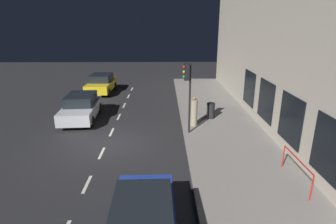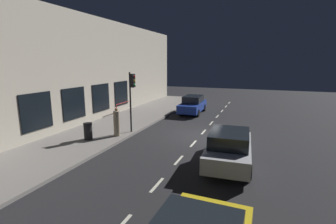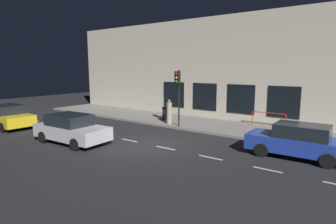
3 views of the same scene
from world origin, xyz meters
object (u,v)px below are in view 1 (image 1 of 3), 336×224
(traffic_light, at_px, (188,81))
(parked_car_0, at_px, (81,107))
(parked_car_1, at_px, (101,84))
(pedestrian_0, at_px, (194,112))
(trash_bin, at_px, (211,111))

(traffic_light, xyz_separation_m, parked_car_0, (-6.43, 2.67, -2.21))
(parked_car_0, height_order, parked_car_1, same)
(traffic_light, xyz_separation_m, pedestrian_0, (0.50, 1.09, -2.05))
(pedestrian_0, bearing_deg, parked_car_0, -2.36)
(parked_car_1, bearing_deg, parked_car_0, 93.37)
(pedestrian_0, bearing_deg, trash_bin, -123.60)
(parked_car_1, relative_size, pedestrian_0, 2.42)
(trash_bin, bearing_deg, traffic_light, -126.05)
(parked_car_1, distance_m, trash_bin, 11.10)
(parked_car_0, distance_m, trash_bin, 8.12)
(traffic_light, bearing_deg, pedestrian_0, 65.24)
(parked_car_0, xyz_separation_m, trash_bin, (8.11, -0.35, -0.15))
(parked_car_1, height_order, trash_bin, parked_car_1)
(pedestrian_0, height_order, trash_bin, pedestrian_0)
(parked_car_0, bearing_deg, trash_bin, 174.14)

